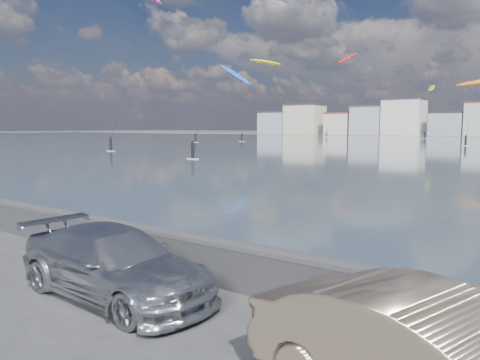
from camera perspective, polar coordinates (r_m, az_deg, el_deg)
name	(u,v)px	position (r m, az deg, el deg)	size (l,w,h in m)	color
ground	(76,308)	(9.88, -19.41, -14.56)	(700.00, 700.00, 0.00)	#333335
seawall	(174,250)	(11.35, -8.07, -8.41)	(400.00, 0.36, 1.08)	#28282B
car_silver	(114,263)	(10.07, -15.08, -9.75)	(1.99, 4.89, 1.42)	#ACAFB4
kitesurfer_2	(479,83)	(109.02, 27.10, 10.51)	(9.07, 15.93, 13.87)	orange
kitesurfer_5	(235,75)	(112.26, -0.59, 12.63)	(9.05, 13.05, 18.61)	blue
kitesurfer_10	(347,59)	(168.65, 12.97, 14.20)	(6.51, 14.09, 29.43)	red
kitesurfer_16	(265,63)	(120.53, 3.12, 14.04)	(6.24, 15.10, 20.38)	yellow
kitesurfer_17	(431,89)	(160.10, 22.28, 10.23)	(4.35, 15.61, 17.38)	#8CD826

